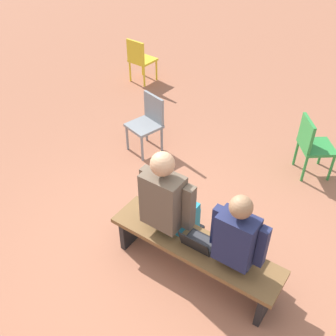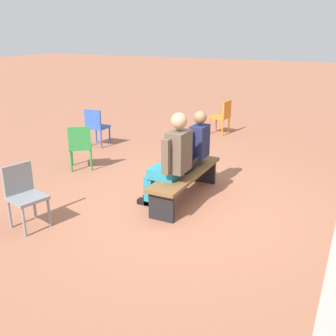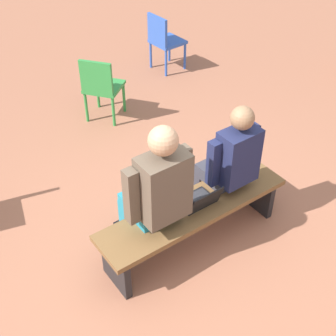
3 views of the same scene
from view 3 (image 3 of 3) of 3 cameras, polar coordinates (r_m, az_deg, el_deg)
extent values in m
plane|color=#9E6047|center=(4.16, 1.22, -11.99)|extent=(60.00, 60.00, 0.00)
cube|color=brown|center=(4.06, 3.20, -4.92)|extent=(1.80, 0.44, 0.05)
cube|color=black|center=(4.63, 10.90, -2.88)|extent=(0.06, 0.37, 0.40)
cube|color=black|center=(3.92, -6.34, -12.00)|extent=(0.06, 0.37, 0.40)
cube|color=#383842|center=(4.31, 6.34, -0.65)|extent=(0.31, 0.36, 0.13)
cube|color=#383842|center=(4.64, 5.40, -1.80)|extent=(0.10, 0.11, 0.45)
cube|color=black|center=(4.79, 4.85, -3.22)|extent=(0.10, 0.22, 0.06)
cube|color=#383842|center=(4.55, 3.82, -2.58)|extent=(0.10, 0.11, 0.45)
cube|color=black|center=(4.71, 3.31, -4.00)|extent=(0.10, 0.22, 0.06)
cube|color=#1E2347|center=(4.01, 8.52, 1.42)|extent=(0.35, 0.22, 0.51)
cube|color=maroon|center=(4.09, 7.40, 1.80)|extent=(0.05, 0.01, 0.31)
cube|color=#1E2347|center=(4.18, 10.12, 2.70)|extent=(0.08, 0.09, 0.43)
cube|color=#1E2347|center=(3.93, 5.53, 0.55)|extent=(0.08, 0.09, 0.43)
sphere|color=#8C6647|center=(3.79, 9.06, 6.04)|extent=(0.20, 0.20, 0.20)
cube|color=teal|center=(3.96, -2.42, -4.54)|extent=(0.35, 0.41, 0.14)
cube|color=teal|center=(4.32, -2.83, -5.31)|extent=(0.11, 0.12, 0.45)
cube|color=black|center=(4.49, -3.19, -6.61)|extent=(0.11, 0.25, 0.07)
cube|color=teal|center=(4.25, -4.92, -6.31)|extent=(0.11, 0.12, 0.45)
cube|color=black|center=(4.42, -5.22, -7.58)|extent=(0.11, 0.25, 0.07)
cube|color=brown|center=(3.58, -0.55, -2.34)|extent=(0.39, 0.25, 0.58)
cube|color=brown|center=(3.75, 1.90, -0.54)|extent=(0.09, 0.10, 0.49)
cube|color=brown|center=(3.54, -4.50, -3.49)|extent=(0.09, 0.10, 0.49)
sphere|color=tan|center=(3.31, -0.60, 3.34)|extent=(0.23, 0.23, 0.23)
cube|color=black|center=(4.08, 3.38, -3.99)|extent=(0.32, 0.22, 0.02)
cube|color=#2D2D33|center=(4.08, 3.30, -3.79)|extent=(0.29, 0.15, 0.00)
cube|color=black|center=(3.93, 4.71, -3.98)|extent=(0.32, 0.07, 0.19)
cube|color=#33519E|center=(3.94, 4.64, -3.92)|extent=(0.28, 0.06, 0.17)
cube|color=#2D893D|center=(5.88, -7.81, 9.78)|extent=(0.59, 0.59, 0.04)
cube|color=#2D893D|center=(5.62, -8.76, 10.84)|extent=(0.28, 0.34, 0.40)
cylinder|color=#2D893D|center=(6.07, -5.39, 8.56)|extent=(0.04, 0.04, 0.40)
cylinder|color=#2D893D|center=(6.20, -8.54, 8.97)|extent=(0.04, 0.04, 0.40)
cylinder|color=#2D893D|center=(5.78, -6.66, 6.83)|extent=(0.04, 0.04, 0.40)
cylinder|color=#2D893D|center=(5.92, -9.92, 7.29)|extent=(0.04, 0.04, 0.40)
cube|color=#2D56B7|center=(7.04, -0.03, 15.16)|extent=(0.45, 0.45, 0.04)
cube|color=#2D56B7|center=(6.85, -1.31, 16.45)|extent=(0.07, 0.40, 0.40)
cylinder|color=#2D56B7|center=(7.12, 2.07, 13.45)|extent=(0.04, 0.04, 0.40)
cylinder|color=#2D56B7|center=(7.36, 0.16, 14.37)|extent=(0.04, 0.04, 0.40)
cylinder|color=#2D56B7|center=(6.90, -0.24, 12.65)|extent=(0.04, 0.04, 0.40)
cylinder|color=#2D56B7|center=(7.16, -2.12, 13.61)|extent=(0.04, 0.04, 0.40)
camera|label=1|loc=(3.16, 62.79, 24.40)|focal=42.00mm
camera|label=2|loc=(3.29, -111.14, -32.00)|focal=42.00mm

